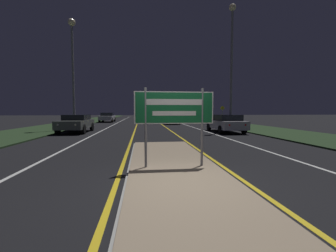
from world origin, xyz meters
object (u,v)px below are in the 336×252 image
(car_approaching_0, at_px, (76,123))
(car_receding_0, at_px, (226,123))
(highway_sign, at_px, (174,111))
(streetlight_left_near, at_px, (73,55))
(warning_sign, at_px, (222,113))
(car_approaching_1, at_px, (107,117))
(car_receding_2, at_px, (162,116))
(streetlight_right_near, at_px, (232,50))
(car_receding_1, at_px, (171,118))

(car_approaching_0, bearing_deg, car_receding_0, -5.19)
(highway_sign, height_order, streetlight_left_near, streetlight_left_near)
(streetlight_left_near, bearing_deg, warning_sign, 26.62)
(streetlight_left_near, relative_size, car_approaching_1, 1.97)
(car_receding_0, xyz_separation_m, car_receding_2, (-2.99, 21.58, 0.07))
(streetlight_left_near, xyz_separation_m, car_approaching_0, (0.64, -1.76, -5.50))
(car_receding_2, bearing_deg, streetlight_right_near, -80.21)
(car_receding_1, height_order, warning_sign, warning_sign)
(highway_sign, distance_m, car_receding_0, 12.00)
(car_receding_1, bearing_deg, car_receding_2, 91.21)
(car_receding_0, xyz_separation_m, warning_sign, (3.68, 10.69, 0.70))
(streetlight_right_near, xyz_separation_m, car_receding_2, (-3.62, 20.97, -5.63))
(car_receding_1, height_order, car_approaching_1, car_receding_1)
(streetlight_right_near, relative_size, warning_sign, 4.50)
(highway_sign, distance_m, car_receding_1, 21.95)
(warning_sign, bearing_deg, streetlight_right_near, -106.79)
(car_receding_2, bearing_deg, car_approaching_1, -151.11)
(highway_sign, height_order, car_approaching_0, highway_sign)
(streetlight_right_near, height_order, car_approaching_0, streetlight_right_near)
(highway_sign, height_order, car_approaching_1, highway_sign)
(highway_sign, relative_size, warning_sign, 1.00)
(warning_sign, bearing_deg, car_receding_1, 175.82)
(car_receding_1, bearing_deg, car_approaching_1, 146.59)
(car_receding_1, bearing_deg, car_receding_0, -76.08)
(car_receding_0, height_order, car_approaching_0, car_receding_0)
(highway_sign, relative_size, car_approaching_1, 0.47)
(streetlight_left_near, relative_size, car_receding_1, 2.18)
(car_receding_0, bearing_deg, car_receding_2, 97.88)
(highway_sign, xyz_separation_m, car_approaching_0, (-5.87, 11.63, -0.90))
(car_receding_1, distance_m, car_approaching_0, 13.33)
(car_receding_0, relative_size, warning_sign, 2.07)
(streetlight_right_near, relative_size, car_receding_2, 2.42)
(car_approaching_0, bearing_deg, car_receding_2, 67.63)
(streetlight_right_near, relative_size, car_approaching_1, 2.15)
(car_receding_1, bearing_deg, streetlight_left_near, -138.06)
(car_receding_0, height_order, warning_sign, warning_sign)
(car_approaching_1, bearing_deg, streetlight_left_near, -92.47)
(streetlight_left_near, bearing_deg, streetlight_right_near, -9.79)
(streetlight_right_near, distance_m, car_receding_1, 12.46)
(car_receding_0, distance_m, warning_sign, 11.33)
(highway_sign, bearing_deg, car_receding_2, 85.41)
(car_receding_1, bearing_deg, car_approaching_0, -130.58)
(car_approaching_1, bearing_deg, car_receding_0, -55.84)
(highway_sign, bearing_deg, car_approaching_1, 102.11)
(car_approaching_0, height_order, warning_sign, warning_sign)
(streetlight_right_near, bearing_deg, car_receding_2, 99.79)
(car_receding_2, xyz_separation_m, warning_sign, (6.66, -10.89, 0.63))
(car_receding_2, bearing_deg, streetlight_left_near, -115.83)
(car_approaching_0, bearing_deg, car_approaching_1, 90.11)
(highway_sign, relative_size, car_receding_1, 0.53)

